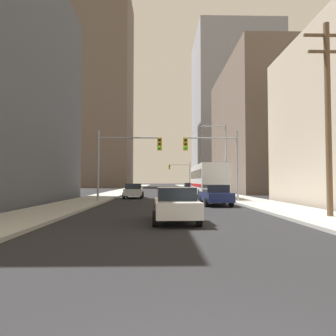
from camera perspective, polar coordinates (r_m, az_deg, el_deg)
name	(u,v)px	position (r m, az deg, el deg)	size (l,w,h in m)	color
sidewalk_left	(123,191)	(52.77, -8.27, -4.21)	(3.61, 160.00, 0.15)	#9E9E99
sidewalk_right	(206,191)	(52.92, 7.04, -4.21)	(3.61, 160.00, 0.15)	#9E9E99
city_bus	(207,180)	(32.66, 7.22, -2.12)	(2.67, 11.52, 3.40)	silver
sedan_white	(176,204)	(13.67, 1.42, -6.70)	(1.95, 4.26, 1.52)	white
sedan_navy	(215,195)	(23.03, 8.72, -4.91)	(1.96, 4.27, 1.52)	#141E4C
sedan_silver	(134,191)	(32.58, -6.34, -4.16)	(1.95, 4.25, 1.52)	#B7BABF
sedan_blue	(190,188)	(42.84, 4.10, -3.73)	(1.95, 4.22, 1.52)	navy
traffic_signal_near_left	(127,153)	(26.05, -7.61, 2.75)	(5.38, 0.44, 6.00)	gray
traffic_signal_near_right	(214,154)	(26.25, 8.37, 2.64)	(4.65, 0.44, 6.00)	gray
traffic_signal_far_right	(180,171)	(69.32, 2.31, -0.46)	(4.86, 0.44, 6.00)	gray
utility_pole_right	(328,114)	(16.83, 27.32, 8.76)	(2.20, 0.28, 9.41)	brown
street_lamp_right	(222,153)	(31.57, 9.80, 2.71)	(2.73, 0.32, 7.50)	gray
building_left_far_tower	(97,91)	(94.77, -12.87, 13.64)	(19.30, 18.71, 55.65)	#66564C
building_right_mid_block	(267,129)	(55.19, 17.80, 6.75)	(14.65, 26.13, 20.86)	#66564C
building_right_far_highrise	(234,111)	(100.69, 12.09, 10.21)	(24.27, 25.21, 47.23)	#93939E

